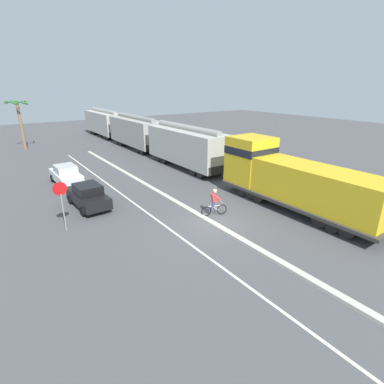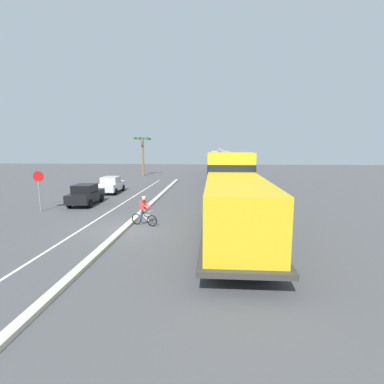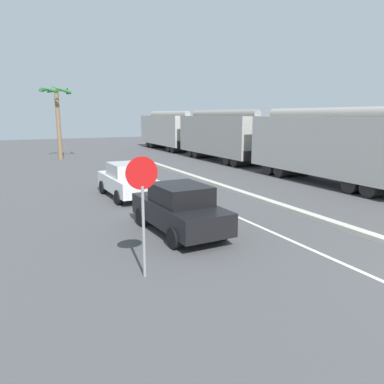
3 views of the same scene
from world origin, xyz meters
The scene contains 9 objects.
median_curb centered at (0.00, 6.00, 0.08)m, with size 0.36×36.00×0.16m, color beige.
lane_stripe centered at (-2.40, 6.00, 0.00)m, with size 0.14×36.00×0.01m, color silver.
hopper_car_lead centered at (5.97, 11.58, 2.08)m, with size 2.90×10.60×4.18m.
hopper_car_middle centered at (5.97, 23.18, 2.08)m, with size 2.90×10.60×4.18m.
hopper_car_trailing centered at (5.97, 34.78, 2.08)m, with size 2.90×10.60×4.18m.
parked_car_black centered at (-5.16, 6.85, 0.82)m, with size 1.98×4.27×1.62m.
parked_car_white centered at (-5.17, 12.83, 0.82)m, with size 1.93×4.25×1.62m.
stop_sign centered at (-7.29, 4.12, 2.02)m, with size 0.76×0.08×2.88m.
palm_tree_near centered at (-6.07, 30.12, 4.51)m, with size 2.59×2.73×6.20m.
Camera 3 is at (-9.92, -3.91, 3.80)m, focal length 35.00 mm.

